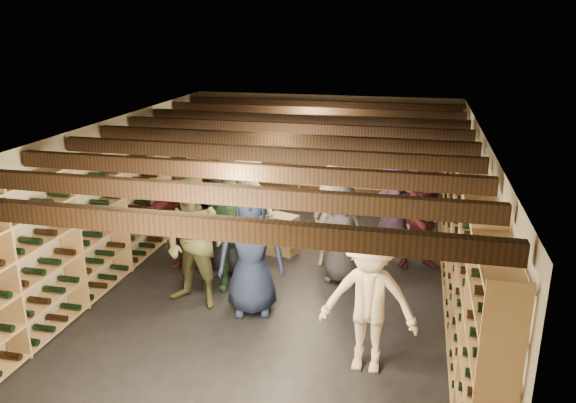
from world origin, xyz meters
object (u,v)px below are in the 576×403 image
at_px(person_5, 189,217).
at_px(person_10, 230,235).
at_px(person_9, 244,200).
at_px(person_12, 342,234).
at_px(crate_stack_left, 272,238).
at_px(person_11, 393,214).
at_px(person_8, 428,218).
at_px(person_2, 195,242).
at_px(person_6, 251,250).
at_px(person_1, 193,236).
at_px(person_3, 369,301).
at_px(person_7, 332,216).
at_px(crate_stack_right, 283,234).
at_px(person_0, 225,216).
at_px(crate_loose, 397,230).

relative_size(person_5, person_10, 1.02).
height_order(person_9, person_12, person_9).
relative_size(crate_stack_left, person_11, 0.33).
bearing_deg(person_10, person_12, 12.33).
bearing_deg(crate_stack_left, person_5, -141.42).
height_order(person_8, person_9, person_9).
relative_size(person_2, person_9, 1.04).
height_order(crate_stack_left, person_12, person_12).
distance_m(person_6, person_8, 3.05).
distance_m(person_9, person_10, 1.49).
xyz_separation_m(person_1, person_3, (2.71, -1.52, 0.03)).
height_order(person_7, person_9, person_9).
relative_size(person_9, person_12, 1.18).
distance_m(crate_stack_right, person_3, 3.58).
xyz_separation_m(person_8, person_12, (-1.26, -0.74, -0.10)).
xyz_separation_m(person_2, person_5, (-0.59, 1.18, -0.08)).
relative_size(person_0, person_5, 1.08).
xyz_separation_m(person_0, person_8, (3.08, 0.85, -0.07)).
bearing_deg(crate_stack_left, person_11, -0.00).
distance_m(crate_loose, person_11, 1.55).
height_order(crate_stack_right, person_2, person_2).
relative_size(person_0, person_11, 1.09).
distance_m(person_3, person_11, 3.09).
bearing_deg(person_12, person_6, -114.64).
xyz_separation_m(person_5, person_7, (2.21, 0.61, -0.03)).
relative_size(person_3, person_8, 0.99).
bearing_deg(person_11, person_9, -166.66).
bearing_deg(crate_loose, person_5, -145.03).
bearing_deg(person_0, crate_stack_right, 38.82).
bearing_deg(crate_stack_right, person_10, -106.88).
height_order(person_1, person_2, person_2).
xyz_separation_m(crate_stack_right, person_9, (-0.69, 0.00, 0.57)).
height_order(crate_stack_right, person_9, person_9).
relative_size(person_5, person_6, 0.95).
height_order(person_6, person_11, person_6).
height_order(person_2, person_11, person_2).
distance_m(person_5, person_8, 3.80).
xyz_separation_m(person_0, person_11, (2.54, 0.96, -0.08)).
relative_size(crate_stack_right, person_1, 0.41).
xyz_separation_m(person_3, person_12, (-0.61, 2.24, -0.09)).
xyz_separation_m(crate_stack_left, person_3, (1.93, -3.09, 0.60)).
distance_m(person_0, person_11, 2.72).
distance_m(crate_stack_left, person_7, 1.26).
distance_m(person_9, person_12, 2.01).
distance_m(person_5, person_6, 1.83).
distance_m(person_2, person_11, 3.32).
xyz_separation_m(crate_stack_left, person_5, (-1.13, -0.90, 0.61)).
height_order(crate_stack_right, person_0, person_0).
bearing_deg(person_12, person_9, 170.71).
distance_m(person_0, person_5, 0.64).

